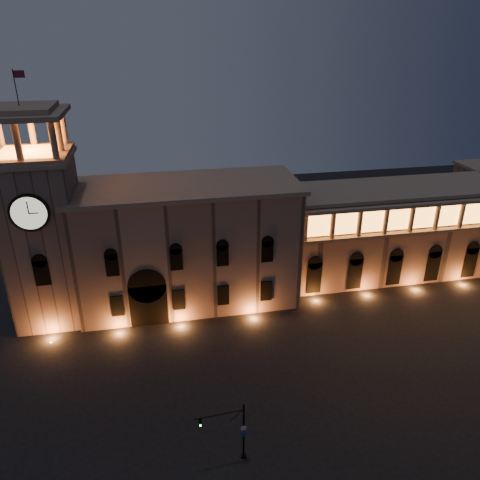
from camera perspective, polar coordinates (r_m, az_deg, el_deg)
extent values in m
plane|color=black|center=(53.12, -1.34, -19.06)|extent=(160.00, 160.00, 0.00)
cube|color=#856757|center=(66.34, -6.37, -0.67)|extent=(30.00, 12.00, 17.00)
cube|color=gray|center=(63.11, -6.74, 6.57)|extent=(30.80, 12.80, 0.60)
cube|color=black|center=(64.10, -11.08, -7.59)|extent=(5.00, 1.40, 6.00)
cylinder|color=black|center=(62.58, -11.30, -5.26)|extent=(5.00, 1.40, 5.00)
cube|color=orange|center=(64.04, -11.06, -7.84)|extent=(4.20, 0.20, 5.00)
cube|color=#856757|center=(65.83, -22.63, -0.34)|extent=(9.00, 9.00, 22.00)
cube|color=gray|center=(62.30, -24.31, 9.08)|extent=(9.80, 9.80, 0.50)
cylinder|color=black|center=(59.43, -24.30, 3.03)|extent=(4.60, 0.35, 4.60)
cylinder|color=beige|center=(59.30, -24.33, 2.98)|extent=(4.00, 0.12, 4.00)
cube|color=gray|center=(62.19, -24.39, 9.52)|extent=(9.40, 9.40, 0.50)
cube|color=orange|center=(62.12, -24.44, 9.78)|extent=(6.80, 6.80, 0.15)
cylinder|color=gray|center=(58.09, -25.53, 10.78)|extent=(0.76, 0.76, 4.20)
cylinder|color=gray|center=(57.27, -21.80, 11.25)|extent=(0.76, 0.76, 4.20)
cylinder|color=gray|center=(65.34, -24.09, 12.35)|extent=(0.76, 0.76, 4.20)
cylinder|color=gray|center=(64.62, -20.75, 12.77)|extent=(0.76, 0.76, 4.20)
cylinder|color=gray|center=(60.94, -21.25, 12.05)|extent=(0.76, 0.76, 4.20)
cube|color=gray|center=(61.30, -25.17, 13.78)|extent=(9.80, 9.80, 0.60)
cube|color=gray|center=(61.21, -25.28, 14.33)|extent=(7.50, 7.50, 0.60)
cylinder|color=black|center=(60.93, -25.68, 16.43)|extent=(0.10, 0.10, 4.00)
plane|color=maroon|center=(60.67, -25.36, 17.81)|extent=(1.20, 0.00, 1.20)
cube|color=#806251|center=(78.58, 19.03, 1.02)|extent=(40.00, 10.00, 14.00)
cube|color=gray|center=(76.14, 19.78, 6.03)|extent=(40.60, 10.60, 0.50)
cube|color=gray|center=(73.44, 21.30, 0.97)|extent=(40.00, 1.20, 0.40)
cube|color=gray|center=(71.95, 21.82, 4.11)|extent=(40.00, 1.40, 0.50)
cube|color=orange|center=(73.07, 21.35, 2.72)|extent=(38.00, 0.15, 3.60)
cylinder|color=gray|center=(65.00, 7.97, 1.59)|extent=(0.70, 0.70, 4.00)
cylinder|color=gray|center=(66.36, 11.25, 1.83)|extent=(0.70, 0.70, 4.00)
cylinder|color=gray|center=(67.92, 14.39, 2.06)|extent=(0.70, 0.70, 4.00)
cylinder|color=gray|center=(69.68, 17.37, 2.27)|extent=(0.70, 0.70, 4.00)
cylinder|color=gray|center=(71.61, 20.21, 2.47)|extent=(0.70, 0.70, 4.00)
cylinder|color=gray|center=(73.72, 22.89, 2.65)|extent=(0.70, 0.70, 4.00)
cylinder|color=gray|center=(75.98, 25.41, 2.81)|extent=(0.70, 0.70, 4.00)
cylinder|color=black|center=(45.87, 0.45, -22.39)|extent=(0.18, 0.18, 6.26)
cylinder|color=black|center=(48.10, 0.43, -24.82)|extent=(0.50, 0.50, 0.27)
sphere|color=black|center=(43.57, 0.46, -19.50)|extent=(0.25, 0.25, 0.25)
cylinder|color=black|center=(43.59, -2.58, -20.50)|extent=(4.47, 0.37, 0.11)
cube|color=black|center=(43.71, -4.90, -21.25)|extent=(0.28, 0.27, 0.76)
cylinder|color=#0CE53F|center=(43.79, -4.85, -21.61)|extent=(0.16, 0.08, 0.16)
cylinder|color=silver|center=(45.32, 0.43, -21.97)|extent=(0.54, 0.07, 0.54)
cylinder|color=navy|center=(45.84, 0.43, -22.58)|extent=(0.54, 0.07, 0.54)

